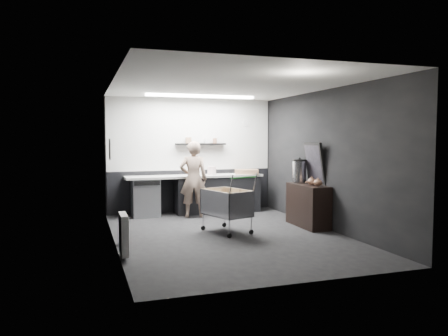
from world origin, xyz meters
name	(u,v)px	position (x,y,z in m)	size (l,w,h in m)	color
floor	(228,235)	(0.00, 0.00, 0.00)	(5.50, 5.50, 0.00)	black
ceiling	(228,85)	(0.00, 0.00, 2.70)	(5.50, 5.50, 0.00)	silver
wall_back	(191,155)	(0.00, 2.75, 1.35)	(5.50, 5.50, 0.00)	black
wall_front	(302,173)	(0.00, -2.75, 1.35)	(5.50, 5.50, 0.00)	black
wall_left	(114,163)	(-2.00, 0.00, 1.35)	(5.50, 5.50, 0.00)	black
wall_right	(326,159)	(2.00, 0.00, 1.35)	(5.50, 5.50, 0.00)	black
kitchen_wall_panel	(191,134)	(0.00, 2.73, 1.85)	(3.95, 0.02, 1.70)	silver
dado_panel	(192,191)	(0.00, 2.73, 0.50)	(3.95, 0.02, 1.00)	black
floating_shelf	(201,144)	(0.20, 2.62, 1.62)	(1.20, 0.22, 0.04)	black
wall_clock	(246,122)	(1.40, 2.72, 2.15)	(0.20, 0.20, 0.03)	silver
poster	(110,149)	(-1.98, 1.30, 1.55)	(0.02, 0.30, 0.40)	white
poster_red_band	(110,146)	(-1.98, 1.30, 1.62)	(0.01, 0.22, 0.10)	red
radiator	(123,234)	(-1.94, -0.90, 0.35)	(0.10, 0.50, 0.60)	silver
ceiling_strip	(201,96)	(0.00, 1.85, 2.67)	(2.40, 0.20, 0.04)	white
prep_counter	(201,194)	(0.14, 2.42, 0.46)	(3.20, 0.61, 0.90)	black
person	(193,179)	(-0.15, 1.97, 0.85)	(0.62, 0.41, 1.70)	#BDAA96
shopping_cart	(226,205)	(0.05, 0.26, 0.52)	(0.88, 1.16, 1.09)	silver
sideboard	(308,200)	(1.78, 0.29, 0.54)	(0.48, 1.12, 1.68)	black
fire_extinguisher	(124,230)	(-1.85, 0.01, 0.21)	(0.13, 0.13, 0.44)	#B0150B
cardboard_box	(246,172)	(1.27, 2.37, 0.95)	(0.55, 0.41, 0.11)	#8D674B
pink_tub	(212,170)	(0.41, 2.42, 1.00)	(0.20, 0.20, 0.20)	silver
white_container	(200,172)	(0.12, 2.37, 0.98)	(0.17, 0.13, 0.15)	silver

